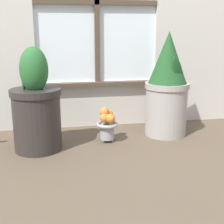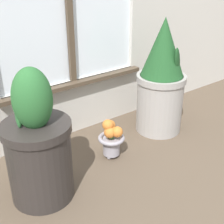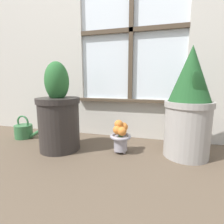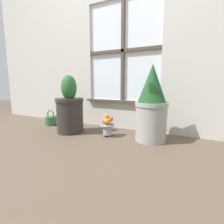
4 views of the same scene
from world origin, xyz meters
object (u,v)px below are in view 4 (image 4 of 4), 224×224
potted_plant_left (70,109)px  potted_plant_right (152,105)px  watering_can (51,120)px  flower_vase (107,124)px

potted_plant_left → potted_plant_right: size_ratio=0.88×
potted_plant_left → watering_can: 0.52m
flower_vase → potted_plant_right: bearing=9.1°
potted_plant_right → potted_plant_left: bearing=-171.7°
potted_plant_right → watering_can: size_ratio=2.64×
potted_plant_left → watering_can: size_ratio=2.33×
watering_can → flower_vase: bearing=-5.4°
flower_vase → potted_plant_left: bearing=-172.5°
potted_plant_left → flower_vase: 0.47m
flower_vase → watering_can: (-0.91, 0.09, -0.06)m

